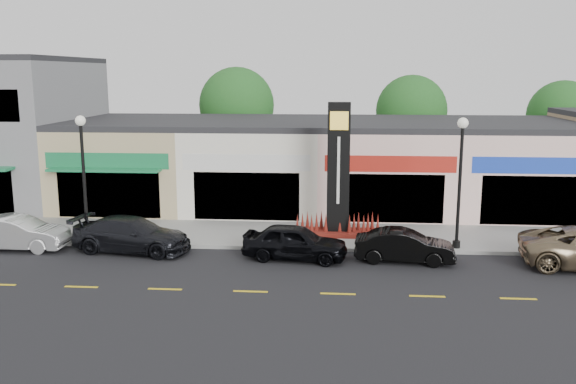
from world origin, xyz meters
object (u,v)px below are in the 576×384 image
object	(u,v)px
car_dark_sedan	(132,235)
car_black_conv	(405,246)
car_white_van	(17,233)
car_black_sedan	(295,242)
lamp_west_near	(83,165)
lamp_east_near	(460,170)
pylon_sign	(338,189)

from	to	relation	value
car_dark_sedan	car_black_conv	bearing A→B (deg)	-83.99
car_white_van	car_black_conv	bearing A→B (deg)	-91.16
car_black_sedan	car_black_conv	world-z (taller)	car_black_sedan
car_white_van	lamp_west_near	bearing A→B (deg)	-65.36
lamp_west_near	car_black_sedan	distance (m)	9.82
car_black_sedan	car_white_van	bearing A→B (deg)	95.46
car_black_sedan	lamp_west_near	bearing A→B (deg)	87.75
lamp_east_near	car_black_sedan	xyz separation A→B (m)	(-6.72, -1.65, -2.76)
lamp_west_near	car_black_sedan	bearing A→B (deg)	-10.07
car_black_conv	car_dark_sedan	bearing A→B (deg)	92.77
car_dark_sedan	lamp_west_near	bearing A→B (deg)	74.10
lamp_east_near	car_black_sedan	distance (m)	7.45
car_dark_sedan	car_black_conv	world-z (taller)	car_dark_sedan
pylon_sign	car_black_conv	distance (m)	4.57
car_white_van	car_dark_sedan	distance (m)	4.98
lamp_east_near	car_black_conv	world-z (taller)	lamp_east_near
lamp_east_near	car_dark_sedan	size ratio (longest dim) A/B	1.09
car_dark_sedan	car_black_sedan	world-z (taller)	car_dark_sedan
lamp_west_near	car_white_van	size ratio (longest dim) A/B	1.26
lamp_west_near	pylon_sign	world-z (taller)	pylon_sign
lamp_west_near	pylon_sign	size ratio (longest dim) A/B	0.91
pylon_sign	car_dark_sedan	xyz separation A→B (m)	(-8.62, -2.79, -1.55)
pylon_sign	car_black_conv	bearing A→B (deg)	-51.78
car_white_van	car_black_conv	distance (m)	16.25
lamp_east_near	pylon_sign	world-z (taller)	pylon_sign
car_white_van	car_dark_sedan	bearing A→B (deg)	-88.68
car_white_van	car_dark_sedan	world-z (taller)	car_dark_sedan
lamp_west_near	car_dark_sedan	size ratio (longest dim) A/B	1.09
lamp_west_near	lamp_east_near	world-z (taller)	same
car_dark_sedan	car_black_conv	xyz separation A→B (m)	(11.27, -0.56, -0.08)
car_black_conv	car_black_sedan	bearing A→B (deg)	95.47
car_white_van	car_dark_sedan	xyz separation A→B (m)	(4.97, 0.06, 0.01)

